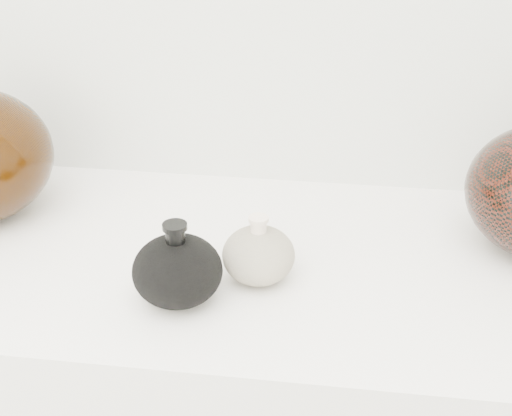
# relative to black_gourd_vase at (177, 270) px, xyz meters

# --- Properties ---
(black_gourd_vase) EXTENTS (0.15, 0.15, 0.11)m
(black_gourd_vase) POSITION_rel_black_gourd_vase_xyz_m (0.00, 0.00, 0.00)
(black_gourd_vase) COLOR black
(black_gourd_vase) RESTS_ON display_counter
(cream_gourd_vase) EXTENTS (0.10, 0.10, 0.10)m
(cream_gourd_vase) POSITION_rel_black_gourd_vase_xyz_m (0.10, 0.06, -0.01)
(cream_gourd_vase) COLOR beige
(cream_gourd_vase) RESTS_ON display_counter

